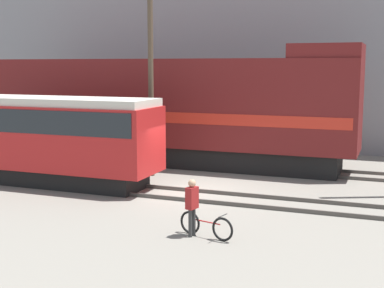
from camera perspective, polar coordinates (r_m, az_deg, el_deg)
name	(u,v)px	position (r m, az deg, el deg)	size (l,w,h in m)	color
ground_plane	(193,191)	(20.54, 0.15, -5.03)	(120.00, 120.00, 0.00)	gray
track_near	(185,194)	(19.72, -0.77, -5.39)	(60.00, 1.50, 0.14)	#47423D
track_far	(231,166)	(25.17, 4.22, -2.39)	(60.00, 1.51, 0.14)	#47423D
building_backdrop	(275,56)	(33.33, 8.80, 9.22)	(44.54, 6.00, 10.62)	gray
freight_locomotive	(156,109)	(26.18, -3.82, 3.73)	(19.37, 3.04, 5.67)	black
streetcar	(42,134)	(22.40, -15.74, 1.00)	(9.84, 2.54, 3.51)	black
bicycle	(206,226)	(15.08, 1.50, -8.70)	(1.73, 0.61, 0.73)	black
person	(192,202)	(14.99, 0.00, -6.21)	(0.30, 0.40, 1.64)	#333333
utility_pole_left	(151,78)	(22.96, -4.42, 7.01)	(0.23, 0.23, 8.45)	#4C3D2D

